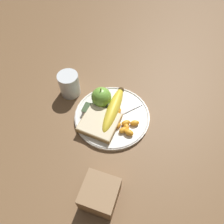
{
  "coord_description": "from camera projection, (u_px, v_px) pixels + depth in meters",
  "views": [
    {
      "loc": [
        0.13,
        -0.39,
        0.62
      ],
      "look_at": [
        0.0,
        0.0,
        0.03
      ],
      "focal_mm": 35.0,
      "sensor_mm": 36.0,
      "label": 1
    }
  ],
  "objects": [
    {
      "name": "orange_segment_3",
      "position": [
        135.0,
        123.0,
        0.71
      ],
      "size": [
        0.04,
        0.03,
        0.02
      ],
      "color": "orange",
      "rests_on": "plate"
    },
    {
      "name": "banana",
      "position": [
        113.0,
        108.0,
        0.73
      ],
      "size": [
        0.04,
        0.19,
        0.04
      ],
      "color": "yellow",
      "rests_on": "plate"
    },
    {
      "name": "orange_segment_2",
      "position": [
        129.0,
        132.0,
        0.69
      ],
      "size": [
        0.04,
        0.02,
        0.02
      ],
      "color": "orange",
      "rests_on": "plate"
    },
    {
      "name": "fork",
      "position": [
        113.0,
        117.0,
        0.73
      ],
      "size": [
        0.15,
        0.16,
        0.0
      ],
      "rotation": [
        0.0,
        0.0,
        10.27
      ],
      "color": "silver",
      "rests_on": "plate"
    },
    {
      "name": "orange_segment_7",
      "position": [
        126.0,
        123.0,
        0.71
      ],
      "size": [
        0.03,
        0.03,
        0.02
      ],
      "color": "orange",
      "rests_on": "plate"
    },
    {
      "name": "orange_segment_5",
      "position": [
        112.0,
        125.0,
        0.7
      ],
      "size": [
        0.03,
        0.02,
        0.02
      ],
      "color": "orange",
      "rests_on": "plate"
    },
    {
      "name": "apple",
      "position": [
        101.0,
        97.0,
        0.74
      ],
      "size": [
        0.07,
        0.07,
        0.08
      ],
      "color": "#72B23D",
      "rests_on": "plate"
    },
    {
      "name": "orange_segment_4",
      "position": [
        117.0,
        126.0,
        0.7
      ],
      "size": [
        0.03,
        0.04,
        0.02
      ],
      "color": "orange",
      "rests_on": "plate"
    },
    {
      "name": "jam_packet",
      "position": [
        91.0,
        110.0,
        0.73
      ],
      "size": [
        0.05,
        0.04,
        0.02
      ],
      "color": "silver",
      "rests_on": "plate"
    },
    {
      "name": "bread_slice",
      "position": [
        100.0,
        123.0,
        0.7
      ],
      "size": [
        0.12,
        0.12,
        0.02
      ],
      "color": "tan",
      "rests_on": "plate"
    },
    {
      "name": "orange_segment_1",
      "position": [
        126.0,
        126.0,
        0.7
      ],
      "size": [
        0.03,
        0.03,
        0.01
      ],
      "color": "orange",
      "rests_on": "plate"
    },
    {
      "name": "ground_plane",
      "position": [
        112.0,
        117.0,
        0.74
      ],
      "size": [
        3.0,
        3.0,
        0.0
      ],
      "primitive_type": "plane",
      "color": "brown"
    },
    {
      "name": "juice_glass",
      "position": [
        69.0,
        85.0,
        0.77
      ],
      "size": [
        0.07,
        0.07,
        0.09
      ],
      "color": "silver",
      "rests_on": "ground_plane"
    },
    {
      "name": "orange_segment_6",
      "position": [
        123.0,
        130.0,
        0.69
      ],
      "size": [
        0.03,
        0.03,
        0.02
      ],
      "color": "orange",
      "rests_on": "plate"
    },
    {
      "name": "condiment_caddy",
      "position": [
        100.0,
        194.0,
        0.56
      ],
      "size": [
        0.09,
        0.09,
        0.08
      ],
      "color": "#93704C",
      "rests_on": "ground_plane"
    },
    {
      "name": "plate",
      "position": [
        112.0,
        116.0,
        0.74
      ],
      "size": [
        0.25,
        0.25,
        0.01
      ],
      "color": "silver",
      "rests_on": "ground_plane"
    },
    {
      "name": "orange_segment_0",
      "position": [
        118.0,
        112.0,
        0.73
      ],
      "size": [
        0.03,
        0.04,
        0.02
      ],
      "color": "orange",
      "rests_on": "plate"
    }
  ]
}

